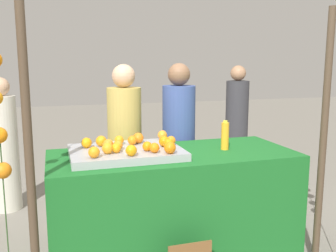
% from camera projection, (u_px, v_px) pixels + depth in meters
% --- Properties ---
extents(stall_counter, '(2.02, 0.86, 0.92)m').
position_uv_depth(stall_counter, '(173.00, 206.00, 3.19)').
color(stall_counter, '#196023').
rests_on(stall_counter, ground_plane).
extents(orange_tray, '(0.88, 0.64, 0.06)m').
position_uv_depth(orange_tray, '(126.00, 152.00, 3.00)').
color(orange_tray, '#9EA0A5').
rests_on(orange_tray, stall_counter).
extents(orange_0, '(0.09, 0.09, 0.09)m').
position_uv_depth(orange_0, '(170.00, 148.00, 2.82)').
color(orange_0, orange).
rests_on(orange_0, orange_tray).
extents(orange_1, '(0.08, 0.08, 0.08)m').
position_uv_depth(orange_1, '(94.00, 152.00, 2.70)').
color(orange_1, orange).
rests_on(orange_1, orange_tray).
extents(orange_2, '(0.09, 0.09, 0.09)m').
position_uv_depth(orange_2, '(108.00, 148.00, 2.82)').
color(orange_2, orange).
rests_on(orange_2, orange_tray).
extents(orange_3, '(0.08, 0.08, 0.08)m').
position_uv_depth(orange_3, '(108.00, 144.00, 2.96)').
color(orange_3, orange).
rests_on(orange_3, orange_tray).
extents(orange_4, '(0.09, 0.09, 0.09)m').
position_uv_depth(orange_4, '(138.00, 138.00, 3.18)').
color(orange_4, orange).
rests_on(orange_4, orange_tray).
extents(orange_5, '(0.08, 0.08, 0.08)m').
position_uv_depth(orange_5, '(169.00, 144.00, 2.96)').
color(orange_5, orange).
rests_on(orange_5, orange_tray).
extents(orange_6, '(0.08, 0.08, 0.08)m').
position_uv_depth(orange_6, '(131.00, 150.00, 2.75)').
color(orange_6, orange).
rests_on(orange_6, orange_tray).
extents(orange_7, '(0.08, 0.08, 0.08)m').
position_uv_depth(orange_7, '(162.00, 135.00, 3.33)').
color(orange_7, orange).
rests_on(orange_7, orange_tray).
extents(orange_8, '(0.08, 0.08, 0.08)m').
position_uv_depth(orange_8, '(132.00, 140.00, 3.12)').
color(orange_8, orange).
rests_on(orange_8, orange_tray).
extents(orange_9, '(0.07, 0.07, 0.07)m').
position_uv_depth(orange_9, '(116.00, 148.00, 2.85)').
color(orange_9, orange).
rests_on(orange_9, orange_tray).
extents(orange_10, '(0.08, 0.08, 0.08)m').
position_uv_depth(orange_10, '(87.00, 143.00, 3.01)').
color(orange_10, orange).
rests_on(orange_10, orange_tray).
extents(orange_11, '(0.08, 0.08, 0.08)m').
position_uv_depth(orange_11, '(119.00, 140.00, 3.13)').
color(orange_11, orange).
rests_on(orange_11, orange_tray).
extents(orange_12, '(0.08, 0.08, 0.08)m').
position_uv_depth(orange_12, '(147.00, 146.00, 2.91)').
color(orange_12, orange).
rests_on(orange_12, orange_tray).
extents(orange_13, '(0.08, 0.08, 0.08)m').
position_uv_depth(orange_13, '(118.00, 145.00, 2.94)').
color(orange_13, orange).
rests_on(orange_13, orange_tray).
extents(orange_14, '(0.09, 0.09, 0.09)m').
position_uv_depth(orange_14, '(164.00, 141.00, 3.05)').
color(orange_14, orange).
rests_on(orange_14, orange_tray).
extents(orange_15, '(0.08, 0.08, 0.08)m').
position_uv_depth(orange_15, '(154.00, 148.00, 2.85)').
color(orange_15, orange).
rests_on(orange_15, orange_tray).
extents(orange_16, '(0.08, 0.08, 0.08)m').
position_uv_depth(orange_16, '(171.00, 141.00, 3.11)').
color(orange_16, orange).
rests_on(orange_16, orange_tray).
extents(orange_17, '(0.09, 0.09, 0.09)m').
position_uv_depth(orange_17, '(101.00, 141.00, 3.07)').
color(orange_17, orange).
rests_on(orange_17, orange_tray).
extents(juice_bottle, '(0.07, 0.07, 0.25)m').
position_uv_depth(juice_bottle, '(225.00, 136.00, 3.21)').
color(juice_bottle, gold).
rests_on(juice_bottle, stall_counter).
extents(vendor_left, '(0.33, 0.33, 1.64)m').
position_uv_depth(vendor_left, '(125.00, 154.00, 3.71)').
color(vendor_left, tan).
rests_on(vendor_left, ground_plane).
extents(vendor_right, '(0.33, 0.33, 1.65)m').
position_uv_depth(vendor_right, '(179.00, 150.00, 3.86)').
color(vendor_right, '#384C8C').
rests_on(vendor_right, ground_plane).
extents(crowd_person_0, '(0.32, 0.32, 1.62)m').
position_uv_depth(crowd_person_0, '(237.00, 126.00, 5.44)').
color(crowd_person_0, '#333338').
rests_on(crowd_person_0, ground_plane).
extents(crowd_person_1, '(0.30, 0.30, 1.50)m').
position_uv_depth(crowd_person_1, '(5.00, 149.00, 4.21)').
color(crowd_person_1, beige).
rests_on(crowd_person_1, ground_plane).
extents(canopy_post_left, '(0.06, 0.06, 2.08)m').
position_uv_depth(canopy_post_left, '(30.00, 165.00, 2.33)').
color(canopy_post_left, '#473828').
rests_on(canopy_post_left, ground_plane).
extents(canopy_post_right, '(0.06, 0.06, 2.08)m').
position_uv_depth(canopy_post_right, '(323.00, 143.00, 2.96)').
color(canopy_post_right, '#473828').
rests_on(canopy_post_right, ground_plane).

